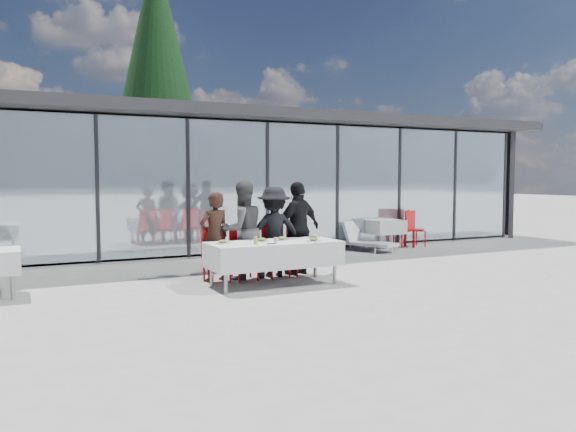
# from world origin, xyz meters

# --- Properties ---
(ground) EXTENTS (90.00, 90.00, 0.00)m
(ground) POSITION_xyz_m (0.00, 0.00, 0.00)
(ground) COLOR #9D9A95
(ground) RESTS_ON ground
(pavilion) EXTENTS (14.80, 8.80, 3.44)m
(pavilion) POSITION_xyz_m (2.00, 8.16, 2.15)
(pavilion) COLOR gray
(pavilion) RESTS_ON ground
(treeline) EXTENTS (62.50, 2.00, 4.40)m
(treeline) POSITION_xyz_m (-2.00, 28.00, 2.20)
(treeline) COLOR #143912
(treeline) RESTS_ON ground
(dining_table) EXTENTS (2.26, 0.96, 0.75)m
(dining_table) POSITION_xyz_m (-0.44, 0.41, 0.54)
(dining_table) COLOR silver
(dining_table) RESTS_ON ground
(diner_a) EXTENTS (0.69, 0.69, 1.59)m
(diner_a) POSITION_xyz_m (-1.24, 1.18, 0.80)
(diner_a) COLOR #321D16
(diner_a) RESTS_ON ground
(diner_chair_a) EXTENTS (0.44, 0.44, 0.97)m
(diner_chair_a) POSITION_xyz_m (-1.24, 1.16, 0.54)
(diner_chair_a) COLOR red
(diner_chair_a) RESTS_ON ground
(diner_b) EXTENTS (0.95, 0.95, 1.78)m
(diner_b) POSITION_xyz_m (-0.72, 1.18, 0.89)
(diner_b) COLOR #4B4B4B
(diner_b) RESTS_ON ground
(diner_chair_b) EXTENTS (0.44, 0.44, 0.97)m
(diner_chair_b) POSITION_xyz_m (-0.72, 1.16, 0.54)
(diner_chair_b) COLOR red
(diner_chair_b) RESTS_ON ground
(diner_c) EXTENTS (1.31, 1.31, 1.68)m
(diner_c) POSITION_xyz_m (-0.08, 1.18, 0.84)
(diner_c) COLOR black
(diner_c) RESTS_ON ground
(diner_chair_c) EXTENTS (0.44, 0.44, 0.97)m
(diner_chair_c) POSITION_xyz_m (-0.08, 1.16, 0.54)
(diner_chair_c) COLOR red
(diner_chair_c) RESTS_ON ground
(diner_d) EXTENTS (1.31, 1.31, 1.77)m
(diner_d) POSITION_xyz_m (0.43, 1.18, 0.88)
(diner_d) COLOR black
(diner_d) RESTS_ON ground
(diner_chair_d) EXTENTS (0.44, 0.44, 0.97)m
(diner_chair_d) POSITION_xyz_m (0.43, 1.16, 0.54)
(diner_chair_d) COLOR red
(diner_chair_d) RESTS_ON ground
(plate_a) EXTENTS (0.25, 0.25, 0.07)m
(plate_a) POSITION_xyz_m (-1.33, 0.49, 0.78)
(plate_a) COLOR silver
(plate_a) RESTS_ON dining_table
(plate_b) EXTENTS (0.25, 0.25, 0.07)m
(plate_b) POSITION_xyz_m (-0.63, 0.51, 0.78)
(plate_b) COLOR silver
(plate_b) RESTS_ON dining_table
(plate_c) EXTENTS (0.25, 0.25, 0.07)m
(plate_c) POSITION_xyz_m (-0.24, 0.51, 0.78)
(plate_c) COLOR silver
(plate_c) RESTS_ON dining_table
(plate_d) EXTENTS (0.25, 0.25, 0.07)m
(plate_d) POSITION_xyz_m (0.43, 0.59, 0.78)
(plate_d) COLOR silver
(plate_d) RESTS_ON dining_table
(plate_extra) EXTENTS (0.25, 0.25, 0.07)m
(plate_extra) POSITION_xyz_m (0.19, 0.13, 0.78)
(plate_extra) COLOR silver
(plate_extra) RESTS_ON dining_table
(juice_bottle) EXTENTS (0.06, 0.06, 0.13)m
(juice_bottle) POSITION_xyz_m (-0.86, 0.22, 0.82)
(juice_bottle) COLOR #95B84C
(juice_bottle) RESTS_ON dining_table
(drinking_glasses) EXTENTS (0.07, 0.07, 0.10)m
(drinking_glasses) POSITION_xyz_m (-0.52, 0.16, 0.80)
(drinking_glasses) COLOR silver
(drinking_glasses) RESTS_ON dining_table
(folded_eyeglasses) EXTENTS (0.14, 0.03, 0.01)m
(folded_eyeglasses) POSITION_xyz_m (-0.63, 0.10, 0.76)
(folded_eyeglasses) COLOR black
(folded_eyeglasses) RESTS_ON dining_table
(spare_table_right) EXTENTS (0.86, 0.86, 0.74)m
(spare_table_right) POSITION_xyz_m (4.26, 3.77, 0.55)
(spare_table_right) COLOR silver
(spare_table_right) RESTS_ON ground
(spare_chair_a) EXTENTS (0.62, 0.62, 0.97)m
(spare_chair_a) POSITION_xyz_m (5.09, 3.66, 0.54)
(spare_chair_a) COLOR red
(spare_chair_a) RESTS_ON ground
(spare_chair_b) EXTENTS (0.56, 0.56, 0.97)m
(spare_chair_b) POSITION_xyz_m (4.83, 3.57, 0.54)
(spare_chair_b) COLOR red
(spare_chair_b) RESTS_ON ground
(lounger) EXTENTS (1.10, 1.46, 0.72)m
(lounger) POSITION_xyz_m (3.52, 3.55, 0.26)
(lounger) COLOR silver
(lounger) RESTS_ON ground
(conifer_tree) EXTENTS (4.00, 4.00, 10.50)m
(conifer_tree) POSITION_xyz_m (0.50, 13.00, 5.99)
(conifer_tree) COLOR #382316
(conifer_tree) RESTS_ON ground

